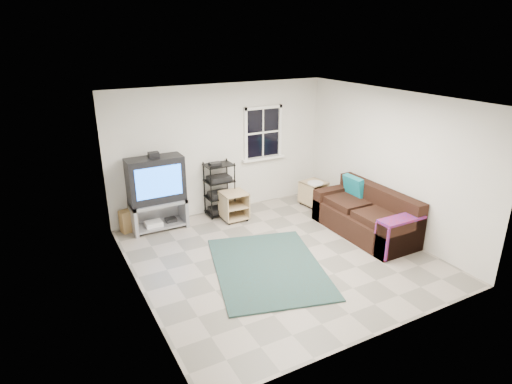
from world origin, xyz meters
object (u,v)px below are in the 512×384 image
tv_unit (156,187)px  sofa (366,217)px  side_table_right (312,191)px  side_table_left (233,204)px  av_rack (220,192)px

tv_unit → sofa: tv_unit is taller
side_table_right → side_table_left: bearing=175.9°
av_rack → side_table_right: 2.03m
av_rack → side_table_right: av_rack is taller
side_table_right → sofa: sofa is taller
av_rack → side_table_left: (0.14, -0.33, -0.18)m
tv_unit → sofa: 3.92m
tv_unit → av_rack: (1.29, 0.06, -0.34)m
tv_unit → side_table_right: bearing=-7.1°
side_table_right → av_rack: bearing=166.8°
av_rack → sofa: 2.91m
tv_unit → side_table_right: (3.26, -0.41, -0.52)m
tv_unit → sofa: bearing=-31.6°
side_table_left → sofa: 2.57m
side_table_left → tv_unit: bearing=169.1°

